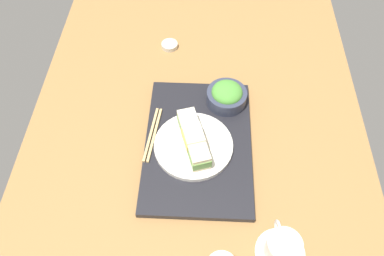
{
  "coord_description": "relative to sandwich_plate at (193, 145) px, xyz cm",
  "views": [
    {
      "loc": [
        60.72,
        1.6,
        91.41
      ],
      "look_at": [
        -0.18,
        -1.1,
        5.0
      ],
      "focal_mm": 35.38,
      "sensor_mm": 36.0,
      "label": 1
    }
  ],
  "objects": [
    {
      "name": "small_sauce_dish",
      "position": [
        -42.03,
        -10.08,
        -1.8
      ],
      "size": [
        5.61,
        5.61,
        1.59
      ],
      "primitive_type": "cylinder",
      "color": "beige",
      "rests_on": "ground_plane"
    },
    {
      "name": "coffee_cup",
      "position": [
        27.86,
        21.93,
        0.65
      ],
      "size": [
        12.76,
        12.01,
        6.9
      ],
      "color": "silver",
      "rests_on": "ground_plane"
    },
    {
      "name": "chopsticks_pair",
      "position": [
        -3.49,
        -11.81,
        -0.33
      ],
      "size": [
        18.49,
        3.81,
        0.7
      ],
      "color": "tan",
      "rests_on": "serving_tray"
    },
    {
      "name": "ground_plane",
      "position": [
        -4.07,
        0.5,
        -4.09
      ],
      "size": [
        140.0,
        100.0,
        3.0
      ],
      "primitive_type": "cube",
      "color": "olive"
    },
    {
      "name": "sandwich_middle",
      "position": [
        0.0,
        0.0,
        3.66
      ],
      "size": [
        7.97,
        7.07,
        5.95
      ],
      "color": "#EFE5C1",
      "rests_on": "sandwich_plate"
    },
    {
      "name": "serving_tray",
      "position": [
        -1.54,
        1.28,
        -1.64
      ],
      "size": [
        44.47,
        29.89,
        1.91
      ],
      "primitive_type": "cube",
      "color": "black",
      "rests_on": "ground_plane"
    },
    {
      "name": "sandwich_near",
      "position": [
        -5.12,
        -1.66,
        3.41
      ],
      "size": [
        7.64,
        6.66,
        5.45
      ],
      "color": "#EFE5C1",
      "rests_on": "sandwich_plate"
    },
    {
      "name": "sandwich_plate",
      "position": [
        0.0,
        0.0,
        0.0
      ],
      "size": [
        22.02,
        22.02,
        1.37
      ],
      "primitive_type": "cylinder",
      "color": "silver",
      "rests_on": "serving_tray"
    },
    {
      "name": "sandwich_far",
      "position": [
        5.12,
        1.66,
        3.23
      ],
      "size": [
        8.09,
        6.93,
        5.1
      ],
      "color": "beige",
      "rests_on": "sandwich_plate"
    },
    {
      "name": "salad_bowl",
      "position": [
        -16.78,
        9.23,
        2.31
      ],
      "size": [
        12.0,
        12.0,
        6.77
      ],
      "color": "#33384C",
      "rests_on": "serving_tray"
    }
  ]
}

